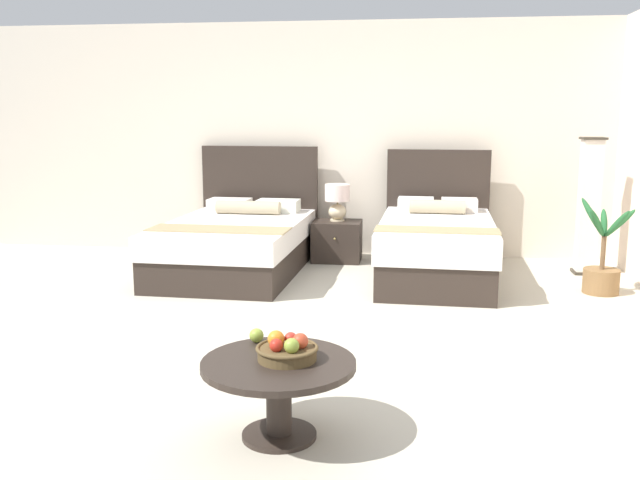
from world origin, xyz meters
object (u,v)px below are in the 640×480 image
at_px(bed_near_corner, 436,245).
at_px(potted_palm, 602,269).
at_px(bed_near_window, 237,242).
at_px(nightstand, 337,241).
at_px(coffee_table, 279,380).
at_px(table_lamp, 337,199).
at_px(fruit_bowl, 287,350).
at_px(loose_apple, 257,335).
at_px(floor_lamp_corner, 589,206).

bearing_deg(bed_near_corner, potted_palm, -15.79).
distance_m(bed_near_window, potted_palm, 3.66).
bearing_deg(bed_near_corner, nightstand, 147.82).
bearing_deg(coffee_table, table_lamp, 92.45).
relative_size(fruit_bowl, loose_apple, 4.09).
distance_m(loose_apple, potted_palm, 4.02).
relative_size(nightstand, coffee_table, 0.68).
xyz_separation_m(coffee_table, potted_palm, (2.44, 3.32, -0.08)).
xyz_separation_m(bed_near_corner, nightstand, (-1.10, 0.69, -0.11)).
bearing_deg(bed_near_window, fruit_bowl, -71.73).
xyz_separation_m(bed_near_corner, loose_apple, (-1.09, -3.48, 0.12)).
bearing_deg(floor_lamp_corner, coffee_table, -120.82).
bearing_deg(bed_near_corner, floor_lamp_corner, 14.53).
relative_size(fruit_bowl, potted_palm, 0.36).
bearing_deg(loose_apple, bed_near_window, 106.23).
bearing_deg(loose_apple, potted_palm, 49.33).
distance_m(bed_near_window, coffee_table, 3.94).
bearing_deg(fruit_bowl, coffee_table, -147.98).
xyz_separation_m(bed_near_window, potted_palm, (3.63, -0.44, -0.08)).
relative_size(coffee_table, floor_lamp_corner, 0.56).
distance_m(bed_near_corner, loose_apple, 3.64).
height_order(fruit_bowl, loose_apple, fruit_bowl).
relative_size(nightstand, table_lamp, 1.30).
xyz_separation_m(bed_near_window, floor_lamp_corner, (3.67, 0.40, 0.40)).
bearing_deg(coffee_table, bed_near_window, 107.59).
height_order(bed_near_corner, potted_palm, bed_near_corner).
bearing_deg(bed_near_corner, table_lamp, 147.08).
bearing_deg(table_lamp, fruit_bowl, -87.01).
xyz_separation_m(fruit_bowl, loose_apple, (-0.22, 0.25, -0.01)).
bearing_deg(potted_palm, loose_apple, -130.67).
xyz_separation_m(fruit_bowl, floor_lamp_corner, (2.44, 4.13, 0.24)).
height_order(loose_apple, potted_palm, potted_palm).
xyz_separation_m(fruit_bowl, potted_palm, (2.40, 3.29, -0.24)).
relative_size(bed_near_corner, coffee_table, 2.66).
bearing_deg(nightstand, loose_apple, -89.82).
relative_size(loose_apple, floor_lamp_corner, 0.06).
relative_size(bed_near_window, fruit_bowl, 6.90).
height_order(nightstand, fruit_bowl, fruit_bowl).
bearing_deg(bed_near_window, potted_palm, -6.92).
relative_size(bed_near_window, loose_apple, 28.18).
bearing_deg(potted_palm, nightstand, 156.84).
relative_size(table_lamp, potted_palm, 0.46).
height_order(bed_near_corner, fruit_bowl, bed_near_corner).
bearing_deg(nightstand, fruit_bowl, -87.00).
distance_m(coffee_table, fruit_bowl, 0.16).
height_order(table_lamp, potted_palm, potted_palm).
distance_m(bed_near_corner, fruit_bowl, 3.83).
relative_size(bed_near_corner, floor_lamp_corner, 1.49).
bearing_deg(fruit_bowl, bed_near_window, 108.27).
distance_m(nightstand, potted_palm, 2.86).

